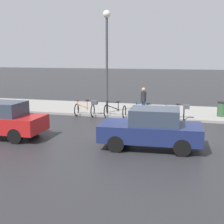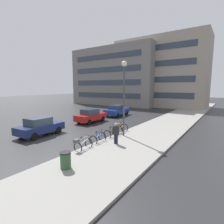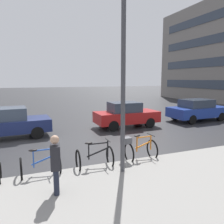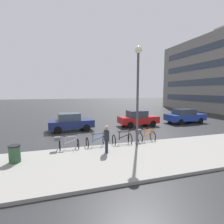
% 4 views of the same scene
% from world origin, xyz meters
% --- Properties ---
extents(ground_plane, '(140.00, 140.00, 0.00)m').
position_xyz_m(ground_plane, '(0.00, 0.00, 0.00)').
color(ground_plane, '#28282B').
extents(bicycle_second, '(0.78, 1.20, 1.00)m').
position_xyz_m(bicycle_second, '(3.65, 0.84, 0.40)').
color(bicycle_second, black).
rests_on(bicycle_second, ground).
extents(bicycle_third, '(0.78, 1.19, 1.00)m').
position_xyz_m(bicycle_third, '(3.67, 2.57, 0.42)').
color(bicycle_third, black).
rests_on(bicycle_third, ground).
extents(bicycle_farthest, '(0.80, 1.34, 1.02)m').
position_xyz_m(bicycle_farthest, '(3.54, 4.28, 0.51)').
color(bicycle_farthest, black).
rests_on(bicycle_farthest, ground).
extents(car_navy, '(2.07, 4.04, 1.59)m').
position_xyz_m(car_navy, '(-1.80, -0.36, 0.79)').
color(car_navy, navy).
rests_on(car_navy, ground).
extents(car_red, '(1.79, 4.01, 1.60)m').
position_xyz_m(car_red, '(-1.93, 6.35, 0.79)').
color(car_red, '#AD1919').
rests_on(car_red, ground).
extents(car_blue, '(2.10, 4.43, 1.57)m').
position_xyz_m(car_blue, '(-1.99, 12.12, 0.80)').
color(car_blue, navy).
rests_on(car_blue, ground).
extents(pedestrian, '(0.42, 0.28, 1.67)m').
position_xyz_m(pedestrian, '(5.05, 1.14, 0.94)').
color(pedestrian, '#1E2333').
rests_on(pedestrian, ground).
extents(streetlamp, '(0.44, 0.44, 6.18)m').
position_xyz_m(streetlamp, '(4.41, 3.28, 4.22)').
color(streetlamp, '#424247').
rests_on(streetlamp, ground).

